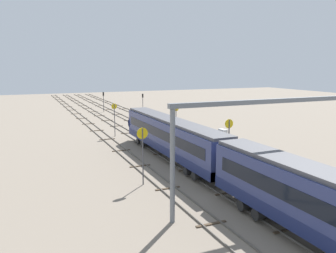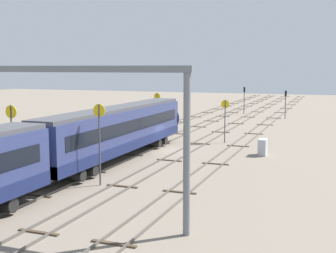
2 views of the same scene
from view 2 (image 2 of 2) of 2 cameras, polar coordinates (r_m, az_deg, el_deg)
ground_plane at (r=46.69m, az=-0.25°, el=-3.00°), size 210.60×210.60×0.00m
track_near_foreground at (r=44.83m, az=7.58°, el=-3.42°), size 194.60×2.40×0.16m
track_second_near at (r=45.97m, az=2.28°, el=-3.08°), size 194.60×2.40×0.16m
track_with_train at (r=47.48m, az=-2.71°, el=-2.75°), size 194.60×2.40×0.16m
track_second_far at (r=49.33m, az=-7.35°, el=-2.42°), size 194.60×2.40×0.16m
overhead_gantry at (r=26.51m, az=-16.76°, el=2.84°), size 0.40×18.90×8.58m
speed_sign_near_foreground at (r=51.25m, az=7.22°, el=1.50°), size 0.14×0.95×4.88m
speed_sign_mid_trackside at (r=32.65m, az=-8.66°, el=-0.88°), size 0.14×0.92×5.91m
speed_sign_far_trackside at (r=56.84m, az=-1.38°, el=2.34°), size 0.14×0.89×5.30m
speed_sign_distant_end at (r=38.53m, az=-19.15°, el=-0.14°), size 0.14×1.06×5.48m
signal_light_trackside_approach at (r=84.52m, az=9.60°, el=3.77°), size 0.31×0.32×4.91m
signal_light_trackside_departure at (r=77.38m, az=14.63°, el=3.20°), size 0.31×0.32×4.68m
relay_cabinet at (r=44.86m, az=11.87°, el=-2.56°), size 1.53×0.75×1.59m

